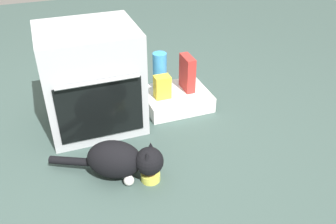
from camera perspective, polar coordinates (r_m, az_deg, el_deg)
name	(u,v)px	position (r m, az deg, el deg)	size (l,w,h in m)	color
ground	(117,161)	(2.37, -8.19, -7.75)	(8.00, 8.00, 0.00)	#384C47
oven	(92,79)	(2.56, -12.08, 5.18)	(0.65, 0.61, 0.74)	#B7BABF
pantry_cabinet	(176,99)	(2.87, 1.28, 2.14)	(0.51, 0.41, 0.12)	white
food_bowl	(151,176)	(2.20, -2.81, -10.15)	(0.12, 0.12, 0.07)	#D1D14C
cat	(121,160)	(2.17, -7.47, -7.58)	(0.65, 0.43, 0.25)	black
cereal_box	(187,73)	(2.83, 3.10, 6.23)	(0.07, 0.18, 0.28)	#B72D28
snack_bag	(162,87)	(2.73, -0.92, 4.02)	(0.12, 0.09, 0.18)	yellow
water_bottle	(160,71)	(2.83, -1.32, 6.57)	(0.11, 0.11, 0.30)	#388CD1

